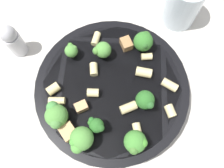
# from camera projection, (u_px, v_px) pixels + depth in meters

# --- Properties ---
(ground_plane) EXTENTS (2.00, 2.00, 0.00)m
(ground_plane) POSITION_uv_depth(u_px,v_px,m) (112.00, 92.00, 0.45)
(ground_plane) COLOR beige
(pasta_bowl) EXTENTS (0.29, 0.29, 0.04)m
(pasta_bowl) POSITION_uv_depth(u_px,v_px,m) (112.00, 89.00, 0.43)
(pasta_bowl) COLOR black
(pasta_bowl) RESTS_ON ground_plane
(broccoli_floret_0) EXTENTS (0.04, 0.04, 0.04)m
(broccoli_floret_0) POSITION_uv_depth(u_px,v_px,m) (135.00, 142.00, 0.35)
(broccoli_floret_0) COLOR #84AD60
(broccoli_floret_0) RESTS_ON pasta_bowl
(broccoli_floret_1) EXTENTS (0.03, 0.03, 0.04)m
(broccoli_floret_1) POSITION_uv_depth(u_px,v_px,m) (145.00, 100.00, 0.37)
(broccoli_floret_1) COLOR #84AD60
(broccoli_floret_1) RESTS_ON pasta_bowl
(broccoli_floret_2) EXTENTS (0.04, 0.04, 0.05)m
(broccoli_floret_2) POSITION_uv_depth(u_px,v_px,m) (82.00, 140.00, 0.35)
(broccoli_floret_2) COLOR #93B766
(broccoli_floret_2) RESTS_ON pasta_bowl
(broccoli_floret_3) EXTENTS (0.03, 0.02, 0.04)m
(broccoli_floret_3) POSITION_uv_depth(u_px,v_px,m) (97.00, 125.00, 0.36)
(broccoli_floret_3) COLOR #93B766
(broccoli_floret_3) RESTS_ON pasta_bowl
(broccoli_floret_4) EXTENTS (0.04, 0.04, 0.05)m
(broccoli_floret_4) POSITION_uv_depth(u_px,v_px,m) (143.00, 41.00, 0.41)
(broccoli_floret_4) COLOR #84AD60
(broccoli_floret_4) RESTS_ON pasta_bowl
(broccoli_floret_5) EXTENTS (0.04, 0.04, 0.04)m
(broccoli_floret_5) POSITION_uv_depth(u_px,v_px,m) (56.00, 115.00, 0.36)
(broccoli_floret_5) COLOR #9EC175
(broccoli_floret_5) RESTS_ON pasta_bowl
(broccoli_floret_6) EXTENTS (0.03, 0.03, 0.04)m
(broccoli_floret_6) POSITION_uv_depth(u_px,v_px,m) (102.00, 50.00, 0.41)
(broccoli_floret_6) COLOR #84AD60
(broccoli_floret_6) RESTS_ON pasta_bowl
(broccoli_floret_7) EXTENTS (0.02, 0.03, 0.03)m
(broccoli_floret_7) POSITION_uv_depth(u_px,v_px,m) (71.00, 51.00, 0.41)
(broccoli_floret_7) COLOR #9EC175
(broccoli_floret_7) RESTS_ON pasta_bowl
(rigatoni_0) EXTENTS (0.03, 0.03, 0.02)m
(rigatoni_0) POSITION_uv_depth(u_px,v_px,m) (170.00, 111.00, 0.39)
(rigatoni_0) COLOR beige
(rigatoni_0) RESTS_ON pasta_bowl
(rigatoni_1) EXTENTS (0.03, 0.02, 0.02)m
(rigatoni_1) POSITION_uv_depth(u_px,v_px,m) (170.00, 85.00, 0.40)
(rigatoni_1) COLOR beige
(rigatoni_1) RESTS_ON pasta_bowl
(rigatoni_2) EXTENTS (0.02, 0.03, 0.01)m
(rigatoni_2) POSITION_uv_depth(u_px,v_px,m) (94.00, 69.00, 0.41)
(rigatoni_2) COLOR beige
(rigatoni_2) RESTS_ON pasta_bowl
(rigatoni_3) EXTENTS (0.03, 0.03, 0.02)m
(rigatoni_3) POSITION_uv_depth(u_px,v_px,m) (128.00, 108.00, 0.39)
(rigatoni_3) COLOR beige
(rigatoni_3) RESTS_ON pasta_bowl
(rigatoni_4) EXTENTS (0.02, 0.03, 0.02)m
(rigatoni_4) POSITION_uv_depth(u_px,v_px,m) (53.00, 89.00, 0.40)
(rigatoni_4) COLOR beige
(rigatoni_4) RESTS_ON pasta_bowl
(rigatoni_5) EXTENTS (0.03, 0.02, 0.02)m
(rigatoni_5) POSITION_uv_depth(u_px,v_px,m) (144.00, 72.00, 0.41)
(rigatoni_5) COLOR beige
(rigatoni_5) RESTS_ON pasta_bowl
(rigatoni_6) EXTENTS (0.02, 0.02, 0.01)m
(rigatoni_6) POSITION_uv_depth(u_px,v_px,m) (147.00, 57.00, 0.42)
(rigatoni_6) COLOR beige
(rigatoni_6) RESTS_ON pasta_bowl
(rigatoni_7) EXTENTS (0.02, 0.02, 0.01)m
(rigatoni_7) POSITION_uv_depth(u_px,v_px,m) (137.00, 129.00, 0.38)
(rigatoni_7) COLOR beige
(rigatoni_7) RESTS_ON pasta_bowl
(rigatoni_8) EXTENTS (0.02, 0.03, 0.01)m
(rigatoni_8) POSITION_uv_depth(u_px,v_px,m) (96.00, 39.00, 0.44)
(rigatoni_8) COLOR beige
(rigatoni_8) RESTS_ON pasta_bowl
(rigatoni_9) EXTENTS (0.03, 0.02, 0.01)m
(rigatoni_9) POSITION_uv_depth(u_px,v_px,m) (57.00, 101.00, 0.39)
(rigatoni_9) COLOR beige
(rigatoni_9) RESTS_ON pasta_bowl
(rigatoni_10) EXTENTS (0.03, 0.02, 0.02)m
(rigatoni_10) POSITION_uv_depth(u_px,v_px,m) (93.00, 93.00, 0.40)
(rigatoni_10) COLOR beige
(rigatoni_10) RESTS_ON pasta_bowl
(chicken_chunk_0) EXTENTS (0.03, 0.03, 0.02)m
(chicken_chunk_0) POSITION_uv_depth(u_px,v_px,m) (69.00, 132.00, 0.37)
(chicken_chunk_0) COLOR tan
(chicken_chunk_0) RESTS_ON pasta_bowl
(chicken_chunk_1) EXTENTS (0.03, 0.03, 0.02)m
(chicken_chunk_1) POSITION_uv_depth(u_px,v_px,m) (126.00, 44.00, 0.43)
(chicken_chunk_1) COLOR #A87A4C
(chicken_chunk_1) RESTS_ON pasta_bowl
(chicken_chunk_2) EXTENTS (0.03, 0.03, 0.02)m
(chicken_chunk_2) POSITION_uv_depth(u_px,v_px,m) (81.00, 107.00, 0.39)
(chicken_chunk_2) COLOR tan
(chicken_chunk_2) RESTS_ON pasta_bowl
(drinking_glass) EXTENTS (0.08, 0.08, 0.10)m
(drinking_glass) POSITION_uv_depth(u_px,v_px,m) (182.00, 6.00, 0.47)
(drinking_glass) COLOR silver
(drinking_glass) RESTS_ON ground_plane
(pepper_shaker) EXTENTS (0.04, 0.04, 0.08)m
(pepper_shaker) POSITION_uv_depth(u_px,v_px,m) (13.00, 40.00, 0.44)
(pepper_shaker) COLOR silver
(pepper_shaker) RESTS_ON ground_plane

